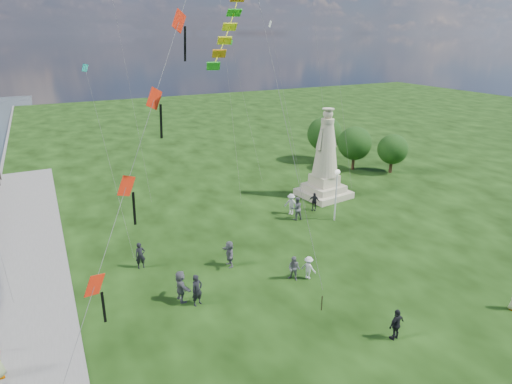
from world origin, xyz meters
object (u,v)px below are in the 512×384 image
person_0 (197,290)px  person_8 (291,204)px  person_9 (314,202)px  statue (325,164)px  person_11 (229,254)px  person_3 (396,324)px  person_2 (309,268)px  person_7 (297,208)px  lamppost (337,184)px  person_6 (140,256)px  person_5 (181,286)px  person_1 (294,269)px

person_0 → person_8: bearing=19.8°
person_8 → person_9: bearing=51.9°
statue → person_0: (-16.15, -10.89, -2.14)m
person_11 → person_3: bearing=28.3°
person_2 → person_7: (4.06, 7.94, 0.23)m
lamppost → person_8: lamppost is taller
person_7 → person_9: 2.57m
person_0 → person_6: person_0 is taller
person_2 → person_6: size_ratio=0.84×
person_3 → person_7: (3.30, 14.58, 0.12)m
person_2 → person_6: person_6 is taller
person_0 → person_11: bearing=25.8°
lamppost → person_11: lamppost is taller
person_2 → person_9: (6.42, 8.93, 0.06)m
person_9 → person_11: person_11 is taller
person_3 → person_2: bearing=-91.5°
person_11 → person_0: bearing=-42.0°
person_2 → person_11: 5.17m
lamppost → person_0: (-13.77, -5.98, -2.16)m
person_0 → person_5: 1.03m
person_9 → person_0: bearing=-103.1°
person_2 → person_7: size_ratio=0.76×
person_6 → person_7: bearing=11.7°
person_5 → person_8: 14.30m
person_3 → person_6: (-9.70, 12.56, 0.03)m
person_9 → person_6: bearing=-124.2°
person_1 → person_9: person_9 is taller
statue → person_7: bearing=-153.4°
person_0 → person_8: size_ratio=1.04×
lamppost → person_9: lamppost is taller
person_2 → statue: bearing=-67.7°
person_0 → person_8: 14.18m
person_6 → person_8: (13.17, 3.17, 0.02)m
lamppost → person_7: 3.74m
statue → person_6: size_ratio=4.64×
person_6 → person_7: (13.00, 2.02, 0.09)m
statue → person_11: bearing=-156.2°
person_5 → person_9: (14.13, 7.70, -0.14)m
person_0 → person_3: person_0 is taller
lamppost → person_1: (-7.64, -6.21, -2.31)m
person_6 → person_8: bearing=16.4°
person_5 → person_11: (3.97, 2.34, -0.06)m
person_6 → person_1: bearing=-32.4°
person_3 → person_11: size_ratio=0.96×
person_5 → person_1: bearing=-104.6°
person_5 → person_11: size_ratio=1.07×
statue → person_9: (-2.70, -2.42, -2.28)m
person_3 → person_11: (-4.50, 10.22, 0.04)m
person_1 → person_2: size_ratio=1.07×
statue → person_6: 18.99m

